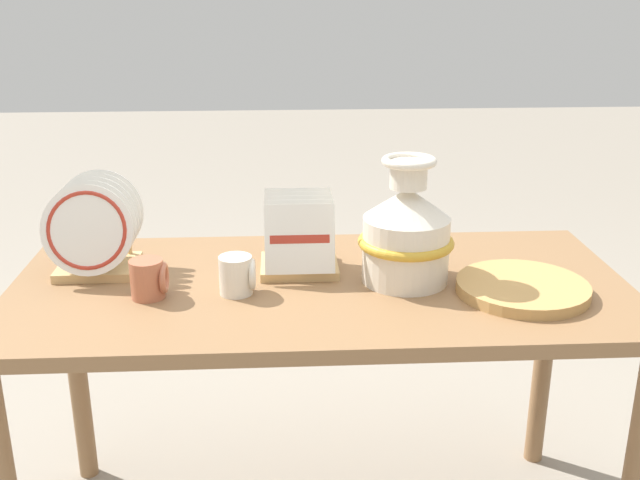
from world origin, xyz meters
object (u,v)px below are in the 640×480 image
at_px(ceramic_vase, 406,232).
at_px(mug_terracotta_glaze, 149,279).
at_px(dish_rack_round_plates, 94,234).
at_px(mug_cream_glaze, 238,275).
at_px(wicker_charger_stack, 522,288).
at_px(dish_rack_square_plates, 299,245).

height_order(ceramic_vase, mug_terracotta_glaze, ceramic_vase).
bearing_deg(dish_rack_round_plates, mug_cream_glaze, -22.84).
bearing_deg(mug_terracotta_glaze, ceramic_vase, 6.23).
distance_m(wicker_charger_stack, mug_cream_glaze, 0.67).
relative_size(ceramic_vase, mug_cream_glaze, 3.37).
xyz_separation_m(dish_rack_square_plates, mug_cream_glaze, (-0.15, -0.14, -0.02)).
bearing_deg(mug_terracotta_glaze, mug_cream_glaze, 3.32).
bearing_deg(dish_rack_square_plates, mug_cream_glaze, -136.63).
bearing_deg(ceramic_vase, mug_cream_glaze, -172.32).
xyz_separation_m(dish_rack_square_plates, mug_terracotta_glaze, (-0.35, -0.15, -0.02)).
distance_m(dish_rack_square_plates, mug_terracotta_glaze, 0.38).
relative_size(dish_rack_square_plates, wicker_charger_stack, 0.63).
bearing_deg(wicker_charger_stack, ceramic_vase, 160.76).
bearing_deg(dish_rack_square_plates, dish_rack_round_plates, 178.69).
xyz_separation_m(wicker_charger_stack, mug_terracotta_glaze, (-0.88, 0.03, 0.03)).
bearing_deg(wicker_charger_stack, mug_cream_glaze, 176.75).
relative_size(dish_rack_round_plates, mug_terracotta_glaze, 2.61).
height_order(dish_rack_round_plates, dish_rack_square_plates, dish_rack_round_plates).
bearing_deg(mug_cream_glaze, wicker_charger_stack, -3.25).
distance_m(dish_rack_square_plates, mug_cream_glaze, 0.21).
bearing_deg(wicker_charger_stack, dish_rack_square_plates, 161.16).
relative_size(ceramic_vase, mug_terracotta_glaze, 3.37).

